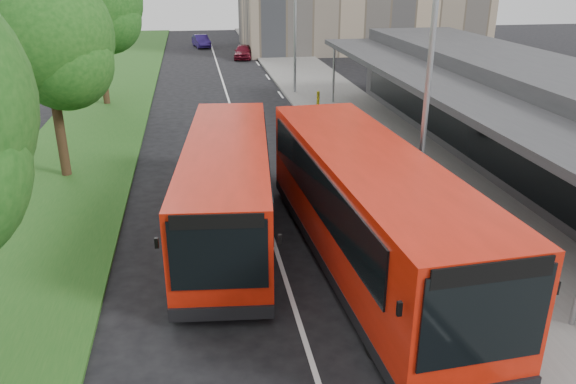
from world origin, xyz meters
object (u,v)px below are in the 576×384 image
object	(u,v)px
litter_bin	(370,131)
lamp_post_far	(294,16)
car_far	(201,41)
bus_main	(369,211)
lamp_post_near	(426,78)
tree_far	(95,8)
tree_mid	(47,46)
bus_second	(228,187)
bollard	(318,100)
car_near	(243,52)

from	to	relation	value
litter_bin	lamp_post_far	bearing A→B (deg)	98.29
car_far	bus_main	bearing A→B (deg)	-96.26
lamp_post_near	lamp_post_far	world-z (taller)	same
tree_far	bus_main	bearing A→B (deg)	-65.74
tree_mid	tree_far	distance (m)	12.01
tree_mid	bus_main	size ratio (longest dim) A/B	0.67
bus_second	litter_bin	distance (m)	10.56
tree_mid	bus_main	bearing A→B (deg)	-42.68
lamp_post_far	bus_second	distance (m)	19.76
tree_far	lamp_post_near	xyz separation A→B (m)	(11.13, -19.05, -0.59)
lamp_post_near	bollard	distance (m)	15.87
tree_mid	bus_second	size ratio (longest dim) A/B	0.75
bus_second	litter_bin	size ratio (longest dim) A/B	12.00
bus_second	car_far	bearing A→B (deg)	95.65
lamp_post_near	bus_main	xyz separation A→B (m)	(-1.87, -1.48, -3.11)
lamp_post_near	tree_far	bearing A→B (deg)	120.29
tree_mid	bus_main	world-z (taller)	tree_mid
tree_mid	tree_far	bearing A→B (deg)	90.00
car_near	tree_mid	bearing A→B (deg)	-99.85
tree_far	bus_main	distance (m)	22.83
lamp_post_far	car_near	distance (m)	15.45
lamp_post_far	car_far	distance (m)	23.61
bus_main	bus_second	xyz separation A→B (m)	(-3.46, 2.75, -0.17)
bus_second	litter_bin	xyz separation A→B (m)	(6.90, 7.95, -0.87)
lamp_post_near	car_near	xyz separation A→B (m)	(-1.75, 34.79, -4.12)
bus_second	car_near	bearing A→B (deg)	89.87
bollard	bus_second	bearing A→B (deg)	-112.60
tree_far	car_far	size ratio (longest dim) A/B	2.31
lamp_post_far	car_far	xyz separation A→B (m)	(-5.10, 22.68, -4.13)
tree_mid	lamp_post_far	xyz separation A→B (m)	(11.13, 12.95, -0.17)
tree_mid	bus_second	world-z (taller)	tree_mid
lamp_post_far	car_near	size ratio (longest dim) A/B	2.27
tree_mid	car_far	world-z (taller)	tree_mid
bollard	car_far	bearing A→B (deg)	101.62
tree_far	bus_second	size ratio (longest dim) A/B	0.81
lamp_post_near	car_far	size ratio (longest dim) A/B	2.25
lamp_post_far	car_near	bearing A→B (deg)	96.76
tree_mid	litter_bin	distance (m)	13.59
bus_second	car_far	world-z (taller)	bus_second
tree_mid	bollard	distance (m)	14.91
tree_mid	bus_second	bearing A→B (deg)	-44.97
bus_main	bus_second	distance (m)	4.42
bus_second	car_near	world-z (taller)	bus_second
bus_second	bollard	bearing A→B (deg)	73.37
tree_far	lamp_post_near	distance (m)	22.07
lamp_post_far	car_far	world-z (taller)	lamp_post_far
lamp_post_near	bus_main	bearing A→B (deg)	-141.59
bollard	car_near	bearing A→B (deg)	96.68
litter_bin	car_near	world-z (taller)	car_near
bus_second	tree_mid	bearing A→B (deg)	140.99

